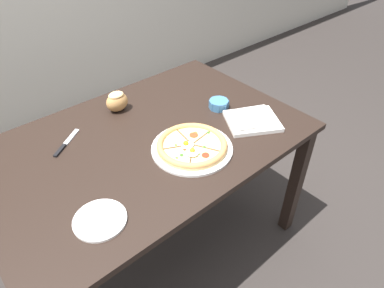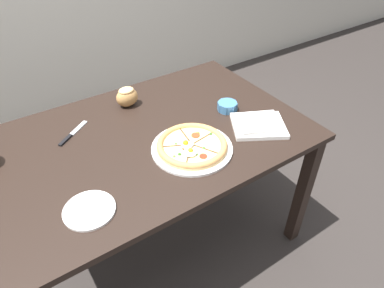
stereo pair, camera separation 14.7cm
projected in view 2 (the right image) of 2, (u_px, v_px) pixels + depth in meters
The scene contains 8 objects.
ground_plane at pixel (159, 238), 2.06m from camera, with size 12.00×12.00×0.00m, color #2D2826.
dining_table at pixel (151, 151), 1.64m from camera, with size 1.45×0.95×0.78m.
pizza at pixel (192, 146), 1.48m from camera, with size 0.36×0.36×0.05m.
ramekin_bowl at pixel (227, 106), 1.73m from camera, with size 0.10×0.10×0.04m.
napkin_folded at pixel (259, 125), 1.61m from camera, with size 0.31×0.30×0.04m.
bread_piece_mid at pixel (127, 96), 1.74m from camera, with size 0.11×0.09×0.10m.
knife_main at pixel (73, 133), 1.58m from camera, with size 0.17×0.13×0.01m.
side_saucer at pixel (89, 210), 1.22m from camera, with size 0.19×0.19×0.01m.
Camera 2 is at (-0.54, -1.16, 1.73)m, focal length 32.00 mm.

